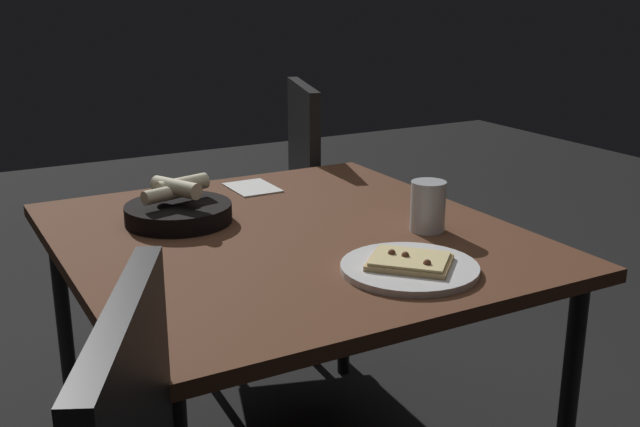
% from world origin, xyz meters
% --- Properties ---
extents(dining_table, '(1.07, 1.00, 0.70)m').
position_xyz_m(dining_table, '(0.00, 0.00, 0.65)').
color(dining_table, brown).
rests_on(dining_table, ground).
extents(pizza_plate, '(0.28, 0.28, 0.04)m').
position_xyz_m(pizza_plate, '(0.34, 0.10, 0.71)').
color(pizza_plate, white).
rests_on(pizza_plate, dining_table).
extents(bread_basket, '(0.26, 0.26, 0.11)m').
position_xyz_m(bread_basket, '(-0.20, -0.19, 0.74)').
color(bread_basket, black).
rests_on(bread_basket, dining_table).
extents(beer_glass, '(0.08, 0.08, 0.12)m').
position_xyz_m(beer_glass, '(0.14, 0.29, 0.76)').
color(beer_glass, silver).
rests_on(beer_glass, dining_table).
extents(napkin, '(0.16, 0.12, 0.00)m').
position_xyz_m(napkin, '(-0.40, 0.09, 0.71)').
color(napkin, white).
rests_on(napkin, dining_table).
extents(chair_far, '(0.55, 0.55, 0.93)m').
position_xyz_m(chair_far, '(-0.81, 0.34, 0.52)').
color(chair_far, '#262626').
rests_on(chair_far, ground).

